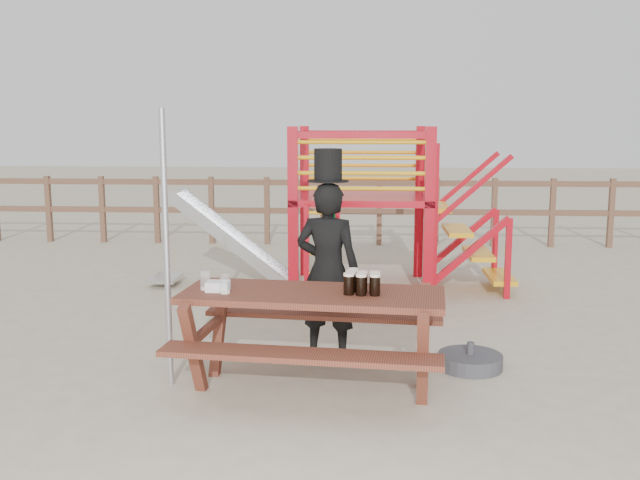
% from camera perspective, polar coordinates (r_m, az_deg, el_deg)
% --- Properties ---
extents(ground, '(60.00, 60.00, 0.00)m').
position_cam_1_polar(ground, '(5.93, 1.01, -11.76)').
color(ground, '#BCAF92').
rests_on(ground, ground).
extents(back_fence, '(15.09, 0.09, 1.20)m').
position_cam_1_polar(back_fence, '(12.61, 2.50, 2.92)').
color(back_fence, brown).
rests_on(back_fence, ground).
extents(playground_fort, '(4.71, 1.84, 2.10)m').
position_cam_1_polar(playground_fort, '(9.17, 2.85, 2.65)').
color(playground_fort, '#B40C19').
rests_on(playground_fort, ground).
extents(picnic_table, '(2.21, 1.63, 0.81)m').
position_cam_1_polar(picnic_table, '(5.76, -0.59, -7.05)').
color(picnic_table, brown).
rests_on(picnic_table, ground).
extents(man_with_hat, '(0.66, 0.51, 1.91)m').
position_cam_1_polar(man_with_hat, '(6.45, 0.63, -2.08)').
color(man_with_hat, black).
rests_on(man_with_hat, ground).
extents(metal_pole, '(0.05, 0.05, 2.25)m').
position_cam_1_polar(metal_pole, '(5.84, -12.19, -0.81)').
color(metal_pole, '#B2B2B7').
rests_on(metal_pole, ground).
extents(parasol_base, '(0.56, 0.56, 0.24)m').
position_cam_1_polar(parasol_base, '(6.49, 11.92, -9.46)').
color(parasol_base, '#3A3B40').
rests_on(parasol_base, ground).
extents(paper_bag, '(0.18, 0.14, 0.08)m').
position_cam_1_polar(paper_bag, '(5.76, -8.17, -3.67)').
color(paper_bag, white).
rests_on(paper_bag, picnic_table).
extents(stout_pints, '(0.29, 0.29, 0.17)m').
position_cam_1_polar(stout_pints, '(5.63, 3.28, -3.40)').
color(stout_pints, black).
rests_on(stout_pints, picnic_table).
extents(empty_glasses, '(0.27, 0.20, 0.15)m').
position_cam_1_polar(empty_glasses, '(5.74, -8.40, -3.43)').
color(empty_glasses, silver).
rests_on(empty_glasses, picnic_table).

